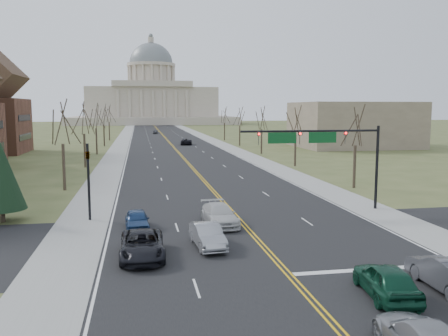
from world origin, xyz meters
name	(u,v)px	position (x,y,z in m)	size (l,w,h in m)	color
ground	(283,269)	(0.00, 0.00, 0.00)	(600.00, 600.00, 0.00)	#444F27
road	(167,139)	(0.00, 110.00, 0.01)	(20.00, 380.00, 0.01)	black
cross_road	(256,239)	(0.00, 6.00, 0.01)	(120.00, 14.00, 0.01)	black
sidewalk_left	(123,140)	(-12.00, 110.00, 0.01)	(4.00, 380.00, 0.03)	gray
sidewalk_right	(209,139)	(12.00, 110.00, 0.01)	(4.00, 380.00, 0.03)	gray
center_line	(167,139)	(0.00, 110.00, 0.01)	(0.42, 380.00, 0.01)	gold
edge_line_left	(131,140)	(-9.80, 110.00, 0.01)	(0.15, 380.00, 0.01)	silver
edge_line_right	(201,139)	(9.80, 110.00, 0.01)	(0.15, 380.00, 0.01)	silver
stop_bar	(377,269)	(5.00, -1.00, 0.01)	(9.50, 0.50, 0.01)	silver
capitol	(152,98)	(0.00, 249.91, 14.20)	(90.00, 60.00, 50.00)	beige
signal_mast	(322,143)	(7.45, 13.50, 5.76)	(12.12, 0.44, 7.20)	black
signal_left	(88,173)	(-11.50, 13.50, 3.71)	(0.32, 0.36, 6.00)	black
tree_r_0	(356,128)	(15.50, 24.00, 6.55)	(3.74, 3.74, 8.50)	#31271D
tree_l_0	(62,125)	(-15.50, 28.00, 6.94)	(3.96, 3.96, 9.00)	#31271D
tree_r_1	(296,123)	(15.50, 44.00, 6.55)	(3.74, 3.74, 8.50)	#31271D
tree_l_1	(84,120)	(-15.50, 48.00, 6.94)	(3.96, 3.96, 9.00)	#31271D
tree_r_2	(262,119)	(15.50, 64.00, 6.55)	(3.74, 3.74, 8.50)	#31271D
tree_l_2	(96,118)	(-15.50, 68.00, 6.94)	(3.96, 3.96, 9.00)	#31271D
tree_r_3	(240,117)	(15.50, 84.00, 6.55)	(3.74, 3.74, 8.50)	#31271D
tree_l_3	(103,116)	(-15.50, 88.00, 6.94)	(3.96, 3.96, 9.00)	#31271D
tree_r_4	(224,116)	(15.50, 104.00, 6.55)	(3.74, 3.74, 8.50)	#31271D
tree_l_4	(109,115)	(-15.50, 108.00, 6.94)	(3.96, 3.96, 9.00)	#31271D
conifer_l	(0,174)	(-18.00, 14.00, 3.74)	(3.64, 3.64, 6.50)	#31271D
bldg_right_mass	(354,125)	(40.00, 76.00, 5.00)	(25.00, 20.00, 10.00)	#746452
car_nb_inner_lead	(386,280)	(3.47, -4.64, 0.82)	(1.91, 4.74, 1.61)	#0D3C28
car_nb_outer_lead	(448,273)	(6.85, -4.31, 0.84)	(1.75, 5.02, 1.65)	#44454A
car_sb_inner_lead	(208,235)	(-3.49, 4.70, 0.75)	(1.56, 4.49, 1.48)	gray
car_sb_outer_lead	(142,245)	(-7.54, 3.26, 0.77)	(2.52, 5.48, 1.52)	black
car_sb_inner_second	(219,215)	(-1.79, 10.20, 0.78)	(2.15, 5.29, 1.53)	beige
car_sb_outer_second	(137,220)	(-7.85, 9.87, 0.71)	(1.66, 4.12, 1.40)	navy
car_far_nb	(186,141)	(3.52, 89.07, 0.79)	(2.57, 5.58, 1.55)	black
car_far_sb	(155,132)	(-2.04, 139.67, 0.69)	(1.59, 3.96, 1.35)	#44464A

